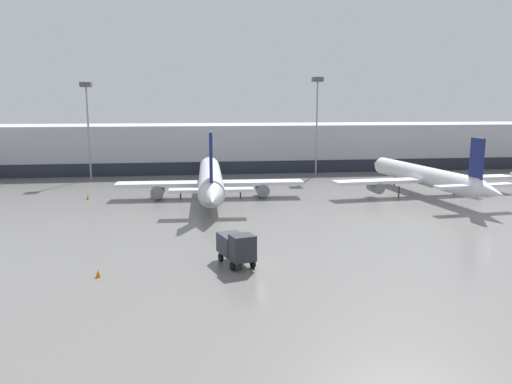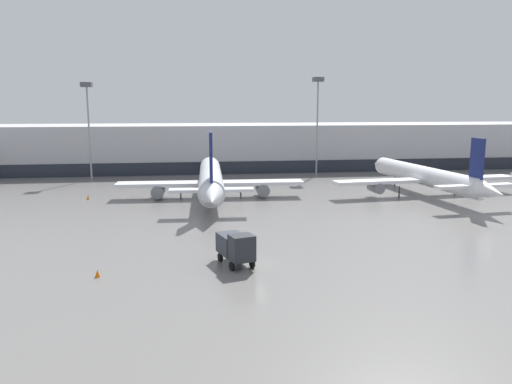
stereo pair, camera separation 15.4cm
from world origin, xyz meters
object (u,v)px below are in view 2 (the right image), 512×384
at_px(traffic_cone_0, 88,197).
at_px(apron_light_mast_2, 318,98).
at_px(service_truck_1, 236,246).
at_px(traffic_cone_2, 98,273).
at_px(parked_jet_3, 426,177).
at_px(parked_jet_1, 211,179).
at_px(apron_light_mast_0, 87,102).

distance_m(traffic_cone_0, apron_light_mast_2, 44.24).
distance_m(service_truck_1, traffic_cone_2, 10.84).
distance_m(parked_jet_3, traffic_cone_2, 50.06).
xyz_separation_m(service_truck_1, traffic_cone_2, (-10.65, -1.57, -1.28)).
xyz_separation_m(traffic_cone_0, traffic_cone_2, (6.82, -32.59, -0.03)).
bearing_deg(traffic_cone_2, apron_light_mast_2, 59.70).
bearing_deg(parked_jet_1, apron_light_mast_2, -42.78).
bearing_deg(parked_jet_3, service_truck_1, 127.47).
bearing_deg(traffic_cone_2, parked_jet_1, 72.44).
xyz_separation_m(traffic_cone_0, apron_light_mast_2, (37.26, 19.49, 13.75)).
bearing_deg(apron_light_mast_0, parked_jet_3, -24.05).
bearing_deg(traffic_cone_2, apron_light_mast_0, 100.72).
bearing_deg(apron_light_mast_2, parked_jet_3, -66.10).
relative_size(service_truck_1, apron_light_mast_2, 0.26).
xyz_separation_m(parked_jet_1, apron_light_mast_0, (-19.78, 20.10, 10.65)).
bearing_deg(service_truck_1, traffic_cone_0, -167.41).
bearing_deg(parked_jet_1, traffic_cone_2, 164.59).
xyz_separation_m(parked_jet_3, apron_light_mast_0, (-50.35, 22.47, 10.52)).
bearing_deg(traffic_cone_2, service_truck_1, 8.39).
relative_size(parked_jet_3, apron_light_mast_2, 1.81).
xyz_separation_m(traffic_cone_2, apron_light_mast_2, (30.44, 52.09, 13.78)).
height_order(parked_jet_3, traffic_cone_2, parked_jet_3).
distance_m(parked_jet_3, traffic_cone_0, 47.57).
xyz_separation_m(traffic_cone_2, apron_light_mast_0, (-9.78, 51.70, 12.98)).
bearing_deg(parked_jet_1, apron_light_mast_0, 46.69).
height_order(traffic_cone_0, apron_light_mast_2, apron_light_mast_2).
relative_size(parked_jet_3, traffic_cone_2, 56.15).
bearing_deg(traffic_cone_0, apron_light_mast_2, 27.62).
distance_m(parked_jet_3, apron_light_mast_2, 27.44).
xyz_separation_m(parked_jet_1, parked_jet_3, (30.57, -2.36, 0.13)).
relative_size(traffic_cone_2, apron_light_mast_0, 0.03).
bearing_deg(traffic_cone_2, traffic_cone_0, 101.82).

